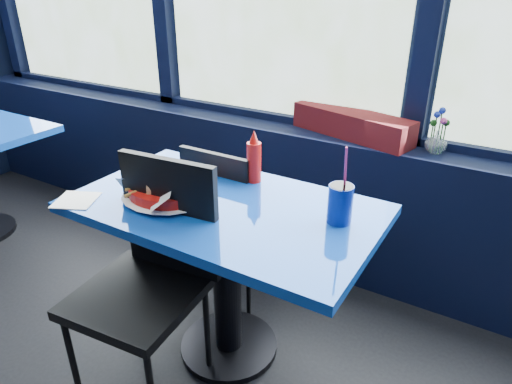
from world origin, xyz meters
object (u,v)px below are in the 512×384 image
object	(u,v)px
chair_near_front	(151,268)
ketchup_bottle	(254,159)
flower_vase	(437,140)
soda_cup	(340,203)
near_table	(226,243)
chair_near_back	(229,215)
planter_box	(352,124)
food_basket	(163,192)

from	to	relation	value
chair_near_front	ketchup_bottle	size ratio (longest dim) A/B	4.17
flower_vase	soda_cup	bearing A→B (deg)	-102.53
ketchup_bottle	soda_cup	distance (m)	0.47
near_table	ketchup_bottle	size ratio (longest dim) A/B	5.21
chair_near_back	near_table	bearing A→B (deg)	122.00
near_table	planter_box	bearing A→B (deg)	78.48
chair_near_front	ketchup_bottle	distance (m)	0.61
chair_near_front	food_basket	xyz separation A→B (m)	(-0.06, 0.17, 0.24)
soda_cup	chair_near_front	bearing A→B (deg)	-148.36
chair_near_front	chair_near_back	bearing A→B (deg)	88.56
ketchup_bottle	chair_near_back	bearing A→B (deg)	157.43
planter_box	ketchup_bottle	size ratio (longest dim) A/B	2.83
chair_near_front	food_basket	world-z (taller)	chair_near_front
planter_box	ketchup_bottle	xyz separation A→B (m)	(-0.19, -0.65, -0.01)
near_table	ketchup_bottle	xyz separation A→B (m)	(-0.01, 0.25, 0.28)
planter_box	ketchup_bottle	distance (m)	0.68
flower_vase	soda_cup	world-z (taller)	soda_cup
chair_near_back	ketchup_bottle	world-z (taller)	ketchup_bottle
ketchup_bottle	soda_cup	world-z (taller)	soda_cup
chair_near_back	planter_box	bearing A→B (deg)	-124.30
flower_vase	food_basket	bearing A→B (deg)	-130.35
chair_near_back	chair_near_front	bearing A→B (deg)	94.01
chair_near_back	food_basket	bearing A→B (deg)	88.19
food_basket	ketchup_bottle	bearing A→B (deg)	55.16
soda_cup	ketchup_bottle	bearing A→B (deg)	161.89
chair_near_back	soda_cup	world-z (taller)	soda_cup
food_basket	near_table	bearing A→B (deg)	21.08
food_basket	soda_cup	bearing A→B (deg)	12.74
food_basket	soda_cup	xyz separation A→B (m)	(0.65, 0.20, 0.03)
chair_near_back	soda_cup	distance (m)	0.76
chair_near_front	soda_cup	size ratio (longest dim) A/B	3.17
chair_near_front	food_basket	bearing A→B (deg)	102.99
food_basket	ketchup_bottle	distance (m)	0.41
near_table	soda_cup	world-z (taller)	soda_cup
chair_near_front	planter_box	world-z (taller)	chair_near_front
near_table	soda_cup	distance (m)	0.52
soda_cup	chair_near_back	bearing A→B (deg)	160.53
near_table	chair_near_front	size ratio (longest dim) A/B	1.25
planter_box	food_basket	distance (m)	1.08
chair_near_back	food_basket	distance (m)	0.52
near_table	food_basket	size ratio (longest dim) A/B	3.68
planter_box	food_basket	bearing A→B (deg)	-96.55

